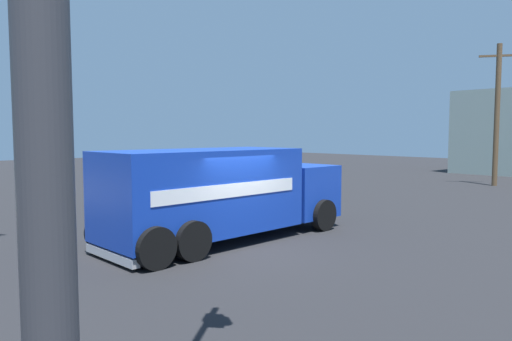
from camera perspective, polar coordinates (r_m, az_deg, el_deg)
ground_plane at (r=13.06m, az=-2.33°, el=-9.27°), size 100.00×100.00×0.00m
delivery_truck at (r=13.78m, az=-4.01°, el=-2.62°), size 2.97×7.86×2.66m
utility_pole at (r=31.46m, az=27.04°, el=6.19°), size 1.90×1.32×8.34m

